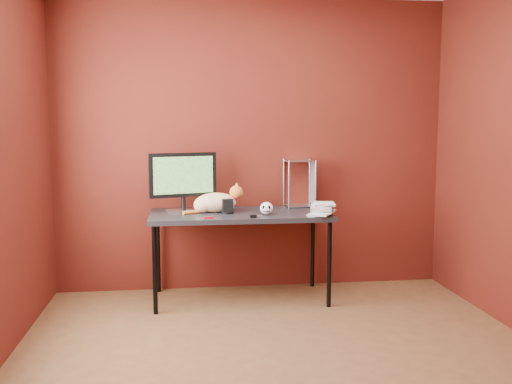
{
  "coord_description": "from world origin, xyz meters",
  "views": [
    {
      "loc": [
        -0.61,
        -3.35,
        1.5
      ],
      "look_at": [
        -0.04,
        1.15,
        0.95
      ],
      "focal_mm": 40.0,
      "sensor_mm": 36.0,
      "label": 1
    }
  ],
  "objects": [
    {
      "name": "skull_mug",
      "position": [
        0.06,
        1.22,
        0.8
      ],
      "size": [
        0.11,
        0.11,
        0.1
      ],
      "rotation": [
        0.0,
        0.0,
        -0.18
      ],
      "color": "white",
      "rests_on": "desk"
    },
    {
      "name": "speaker",
      "position": [
        -0.26,
        1.33,
        0.81
      ],
      "size": [
        0.11,
        0.11,
        0.12
      ],
      "rotation": [
        0.0,
        0.0,
        0.14
      ],
      "color": "black",
      "rests_on": "desk"
    },
    {
      "name": "room",
      "position": [
        0.0,
        0.0,
        1.45
      ],
      "size": [
        3.52,
        3.52,
        2.61
      ],
      "color": "brown",
      "rests_on": "ground"
    },
    {
      "name": "desk",
      "position": [
        -0.15,
        1.37,
        0.7
      ],
      "size": [
        1.5,
        0.7,
        0.75
      ],
      "color": "black",
      "rests_on": "ground"
    },
    {
      "name": "washer",
      "position": [
        -0.0,
        1.18,
        0.75
      ],
      "size": [
        0.04,
        0.04,
        0.0
      ],
      "primitive_type": "cylinder",
      "color": "#ACACB0",
      "rests_on": "desk"
    },
    {
      "name": "pocket_knife",
      "position": [
        -0.42,
        1.1,
        0.76
      ],
      "size": [
        0.08,
        0.03,
        0.02
      ],
      "primitive_type": "cube",
      "rotation": [
        0.0,
        0.0,
        0.18
      ],
      "color": "maroon",
      "rests_on": "desk"
    },
    {
      "name": "book_stack",
      "position": [
        0.43,
        1.18,
        1.32
      ],
      "size": [
        0.26,
        0.28,
        1.13
      ],
      "rotation": [
        0.0,
        0.0,
        -0.36
      ],
      "color": "beige",
      "rests_on": "desk"
    },
    {
      "name": "black_gadget",
      "position": [
        -0.07,
        1.08,
        0.76
      ],
      "size": [
        0.05,
        0.03,
        0.02
      ],
      "primitive_type": "cube",
      "rotation": [
        0.0,
        0.0,
        0.09
      ],
      "color": "black",
      "rests_on": "desk"
    },
    {
      "name": "wire_rack",
      "position": [
        0.42,
        1.64,
        0.96
      ],
      "size": [
        0.26,
        0.21,
        0.42
      ],
      "rotation": [
        0.0,
        0.0,
        0.06
      ],
      "color": "#ACACB0",
      "rests_on": "desk"
    },
    {
      "name": "cat",
      "position": [
        -0.35,
        1.41,
        0.83
      ],
      "size": [
        0.51,
        0.23,
        0.25
      ],
      "rotation": [
        0.0,
        0.0,
        0.08
      ],
      "color": "orange",
      "rests_on": "desk"
    },
    {
      "name": "monitor",
      "position": [
        -0.62,
        1.46,
        1.03
      ],
      "size": [
        0.56,
        0.25,
        0.5
      ],
      "rotation": [
        0.0,
        0.0,
        0.29
      ],
      "color": "#ACACB0",
      "rests_on": "desk"
    }
  ]
}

